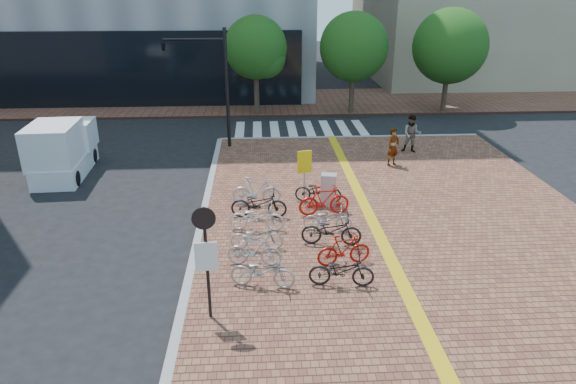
{
  "coord_description": "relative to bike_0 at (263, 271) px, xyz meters",
  "views": [
    {
      "loc": [
        -1.91,
        -14.53,
        7.99
      ],
      "look_at": [
        -0.97,
        1.57,
        1.3
      ],
      "focal_mm": 32.0,
      "sensor_mm": 36.0,
      "label": 1
    }
  ],
  "objects": [
    {
      "name": "crosswalk",
      "position": [
        2.39,
        16.42,
        -0.62
      ],
      "size": [
        7.5,
        4.0,
        0.01
      ],
      "color": "silver",
      "rests_on": "ground"
    },
    {
      "name": "notice_sign",
      "position": [
        -1.33,
        -1.32,
        1.44
      ],
      "size": [
        0.56,
        0.14,
        3.04
      ],
      "color": "black",
      "rests_on": "sidewalk"
    },
    {
      "name": "yellow_sign",
      "position": [
        1.66,
        5.86,
        0.92
      ],
      "size": [
        0.54,
        0.19,
        2.01
      ],
      "color": "#B7B7BC",
      "rests_on": "sidewalk"
    },
    {
      "name": "bike_7",
      "position": [
        2.41,
        1.05,
        0.01
      ],
      "size": [
        1.68,
        0.72,
        0.98
      ],
      "primitive_type": "imported",
      "rotation": [
        0.0,
        0.0,
        1.73
      ],
      "color": "#9E150B",
      "rests_on": "sidewalk"
    },
    {
      "name": "bike_3",
      "position": [
        -0.16,
        3.47,
        0.01
      ],
      "size": [
        1.92,
        0.85,
        0.98
      ],
      "primitive_type": "imported",
      "rotation": [
        0.0,
        0.0,
        1.46
      ],
      "color": "silver",
      "rests_on": "sidewalk"
    },
    {
      "name": "box_truck",
      "position": [
        -8.56,
        9.7,
        0.53
      ],
      "size": [
        2.05,
        4.33,
        2.45
      ],
      "color": "white",
      "rests_on": "ground"
    },
    {
      "name": "bike_1",
      "position": [
        -0.23,
        1.16,
        0.01
      ],
      "size": [
        1.67,
        0.69,
        0.98
      ],
      "primitive_type": "imported",
      "rotation": [
        0.0,
        0.0,
        1.43
      ],
      "color": "#B1B1B6",
      "rests_on": "sidewalk"
    },
    {
      "name": "street_trees",
      "position": [
        6.94,
        19.87,
        3.47
      ],
      "size": [
        16.2,
        4.6,
        6.35
      ],
      "color": "#38281E",
      "rests_on": "far_sidewalk"
    },
    {
      "name": "bike_9",
      "position": [
        2.22,
        3.29,
        -0.04
      ],
      "size": [
        1.71,
        0.78,
        0.86
      ],
      "primitive_type": "imported",
      "rotation": [
        0.0,
        0.0,
        1.44
      ],
      "color": "#B3B3B8",
      "rests_on": "sidewalk"
    },
    {
      "name": "bike_6",
      "position": [
        2.16,
        -0.07,
        -0.0
      ],
      "size": [
        1.86,
        0.83,
        0.95
      ],
      "primitive_type": "imported",
      "rotation": [
        0.0,
        0.0,
        1.45
      ],
      "color": "black",
      "rests_on": "sidewalk"
    },
    {
      "name": "bike_2",
      "position": [
        -0.15,
        2.13,
        -0.04
      ],
      "size": [
        1.68,
        0.64,
        0.87
      ],
      "primitive_type": "imported",
      "rotation": [
        0.0,
        0.0,
        1.53
      ],
      "color": "#ABABAF",
      "rests_on": "sidewalk"
    },
    {
      "name": "bike_11",
      "position": [
        2.18,
        5.72,
        -0.01
      ],
      "size": [
        1.84,
        0.91,
        0.93
      ],
      "primitive_type": "imported",
      "rotation": [
        0.0,
        0.0,
        1.4
      ],
      "color": "black",
      "rests_on": "sidewalk"
    },
    {
      "name": "kerb_north",
      "position": [
        4.89,
        14.42,
        -0.55
      ],
      "size": [
        14.0,
        0.25,
        0.15
      ],
      "primitive_type": "cube",
      "color": "gray",
      "rests_on": "ground"
    },
    {
      "name": "bike_8",
      "position": [
        2.21,
        2.32,
        0.03
      ],
      "size": [
        1.99,
        0.91,
        1.01
      ],
      "primitive_type": "imported",
      "rotation": [
        0.0,
        0.0,
        1.44
      ],
      "color": "black",
      "rests_on": "sidewalk"
    },
    {
      "name": "bike_0",
      "position": [
        0.0,
        0.0,
        0.0
      ],
      "size": [
        1.9,
        0.99,
        0.95
      ],
      "primitive_type": "imported",
      "rotation": [
        0.0,
        0.0,
        1.37
      ],
      "color": "#A5A5A9",
      "rests_on": "sidewalk"
    },
    {
      "name": "tactile_strip",
      "position": [
        3.89,
        -2.58,
        -0.47
      ],
      "size": [
        0.4,
        34.0,
        0.01
      ],
      "primitive_type": "cube",
      "color": "gold",
      "rests_on": "sidewalk"
    },
    {
      "name": "bike_4",
      "position": [
        -0.08,
        4.49,
        0.05
      ],
      "size": [
        2.04,
        0.87,
        1.04
      ],
      "primitive_type": "imported",
      "rotation": [
        0.0,
        0.0,
        1.48
      ],
      "color": "black",
      "rests_on": "sidewalk"
    },
    {
      "name": "ground",
      "position": [
        1.89,
        2.42,
        -0.63
      ],
      "size": [
        120.0,
        120.0,
        0.0
      ],
      "primitive_type": "plane",
      "color": "black",
      "rests_on": "ground"
    },
    {
      "name": "traffic_light_pole",
      "position": [
        -2.86,
        13.07,
        3.52
      ],
      "size": [
        3.11,
        1.2,
        5.79
      ],
      "color": "black",
      "rests_on": "sidewalk"
    },
    {
      "name": "pedestrian_b",
      "position": [
        7.4,
        11.55,
        0.45
      ],
      "size": [
        1.08,
        0.95,
        1.84
      ],
      "primitive_type": "imported",
      "rotation": [
        0.0,
        0.0,
        -0.33
      ],
      "color": "#4B505F",
      "rests_on": "sidewalk"
    },
    {
      "name": "bike_10",
      "position": [
        2.26,
        4.57,
        0.08
      ],
      "size": [
        1.9,
        0.75,
        1.11
      ],
      "primitive_type": "imported",
      "rotation": [
        0.0,
        0.0,
        1.7
      ],
      "color": "red",
      "rests_on": "sidewalk"
    },
    {
      "name": "bike_5",
      "position": [
        -0.16,
        5.62,
        0.07
      ],
      "size": [
        1.86,
        0.63,
        1.1
      ],
      "primitive_type": "imported",
      "rotation": [
        0.0,
        0.0,
        1.51
      ],
      "color": "silver",
      "rests_on": "sidewalk"
    },
    {
      "name": "pedestrian_a",
      "position": [
        6.02,
        9.7,
        0.39
      ],
      "size": [
        0.75,
        0.68,
        1.73
      ],
      "primitive_type": "imported",
      "rotation": [
        0.0,
        0.0,
        0.53
      ],
      "color": "gray",
      "rests_on": "sidewalk"
    },
    {
      "name": "utility_box",
      "position": [
        2.52,
        5.4,
        0.14
      ],
      "size": [
        0.64,
        0.52,
        1.23
      ],
      "primitive_type": "cube",
      "rotation": [
        0.0,
        0.0,
        -0.21
      ],
      "color": "silver",
      "rests_on": "sidewalk"
    },
    {
      "name": "far_sidewalk",
      "position": [
        1.89,
        23.42,
        -0.55
      ],
      "size": [
        70.0,
        8.0,
        0.15
      ],
      "primitive_type": "cube",
      "color": "brown",
      "rests_on": "ground"
    },
    {
      "name": "sidewalk",
      "position": [
        4.89,
        -2.58,
        -0.55
      ],
      "size": [
        14.0,
        34.0,
        0.15
      ],
      "primitive_type": "cube",
      "color": "brown",
      "rests_on": "ground"
    },
    {
      "name": "kerb_west",
      "position": [
        -2.11,
        -2.58,
        -0.55
      ],
      "size": [
        0.25,
        34.0,
        0.15
      ],
      "primitive_type": "cube",
      "color": "gray",
      "rests_on": "ground"
    }
  ]
}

